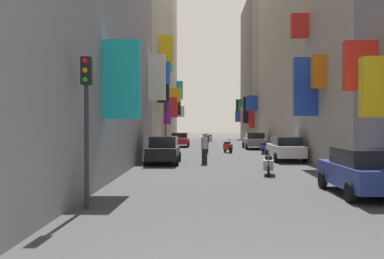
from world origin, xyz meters
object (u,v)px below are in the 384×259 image
object	(u,v)px
scooter_white	(210,138)
scooter_red	(228,147)
pedestrian_near_left	(206,143)
parked_car_blue	(364,171)
scooter_silver	(269,165)
parked_car_white	(285,148)
traffic_light_far_corner	(166,118)
parked_car_black	(164,150)
parked_car_red	(180,139)
scooter_blue	(264,148)
pedestrian_crossing	(204,148)
traffic_light_near_corner	(86,105)
parked_car_grey	(254,140)

from	to	relation	value
scooter_white	scooter_red	size ratio (longest dim) A/B	1.00
scooter_white	pedestrian_near_left	size ratio (longest dim) A/B	1.11
parked_car_blue	scooter_red	xyz separation A→B (m)	(-3.06, 19.46, -0.33)
scooter_silver	parked_car_white	bearing A→B (deg)	72.42
traffic_light_far_corner	pedestrian_near_left	bearing A→B (deg)	-53.40
parked_car_black	pedestrian_near_left	size ratio (longest dim) A/B	2.57
parked_car_red	traffic_light_far_corner	world-z (taller)	traffic_light_far_corner
scooter_blue	traffic_light_far_corner	bearing A→B (deg)	143.09
parked_car_blue	scooter_white	distance (m)	40.32
parked_car_black	pedestrian_crossing	xyz separation A→B (m)	(2.38, -0.04, 0.08)
parked_car_black	scooter_white	xyz separation A→B (m)	(3.46, 29.64, -0.35)
scooter_blue	traffic_light_near_corner	size ratio (longest dim) A/B	0.42
parked_car_grey	scooter_silver	world-z (taller)	parked_car_grey
parked_car_red	pedestrian_crossing	world-z (taller)	pedestrian_crossing
traffic_light_far_corner	scooter_blue	bearing A→B (deg)	-36.91
parked_car_red	scooter_silver	distance (m)	23.23
parked_car_blue	scooter_red	size ratio (longest dim) A/B	2.32
parked_car_blue	parked_car_grey	world-z (taller)	parked_car_blue
traffic_light_near_corner	traffic_light_far_corner	world-z (taller)	traffic_light_far_corner
parked_car_black	traffic_light_far_corner	size ratio (longest dim) A/B	0.97
scooter_blue	scooter_white	bearing A→B (deg)	99.35
scooter_red	pedestrian_crossing	bearing A→B (deg)	-102.39
parked_car_blue	parked_car_grey	size ratio (longest dim) A/B	0.98
scooter_silver	pedestrian_crossing	world-z (taller)	pedestrian_crossing
scooter_silver	traffic_light_near_corner	size ratio (longest dim) A/B	0.44
pedestrian_near_left	traffic_light_near_corner	world-z (taller)	traffic_light_near_corner
scooter_red	pedestrian_near_left	world-z (taller)	pedestrian_near_left
pedestrian_crossing	traffic_light_near_corner	size ratio (longest dim) A/B	0.43
parked_car_red	scooter_red	size ratio (longest dim) A/B	2.30
parked_car_red	pedestrian_near_left	xyz separation A→B (m)	(2.54, -8.59, 0.04)
parked_car_red	scooter_white	distance (m)	12.62
parked_car_white	traffic_light_far_corner	xyz separation A→B (m)	(-8.50, 11.88, 2.07)
parked_car_blue	parked_car_grey	bearing A→B (deg)	90.62
parked_car_grey	scooter_blue	distance (m)	6.24
scooter_blue	scooter_silver	world-z (taller)	same
parked_car_red	scooter_blue	xyz separation A→B (m)	(6.97, -9.73, -0.28)
scooter_silver	scooter_red	size ratio (longest dim) A/B	1.04
parked_car_grey	scooter_red	distance (m)	5.74
scooter_silver	traffic_light_far_corner	bearing A→B (deg)	108.19
scooter_blue	scooter_silver	distance (m)	13.06
scooter_silver	parked_car_grey	bearing A→B (deg)	84.25
scooter_blue	parked_car_black	bearing A→B (deg)	-132.41
parked_car_black	scooter_red	bearing A→B (deg)	64.08
scooter_silver	pedestrian_near_left	world-z (taller)	pedestrian_near_left
parked_car_grey	traffic_light_near_corner	bearing A→B (deg)	-106.94
parked_car_grey	scooter_white	distance (m)	16.10
parked_car_grey	scooter_silver	distance (m)	19.26
scooter_white	parked_car_black	bearing A→B (deg)	-96.67
parked_car_white	parked_car_blue	world-z (taller)	parked_car_blue
parked_car_red	traffic_light_near_corner	xyz separation A→B (m)	(-1.09, -30.24, 2.08)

